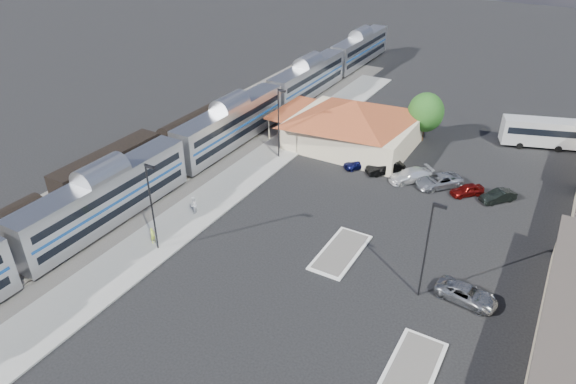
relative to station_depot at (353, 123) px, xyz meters
The scene contains 22 objects.
ground 24.63m from the station_depot, 79.24° to the right, with size 280.00×280.00×0.00m, color black.
railbed 23.14m from the station_depot, 135.78° to the right, with size 16.00×100.00×0.12m, color #4C4944.
platform 19.71m from the station_depot, 112.45° to the right, with size 5.50×92.00×0.18m, color gray.
passenger_train 15.71m from the station_depot, 148.79° to the right, with size 3.00×104.00×5.55m.
freight_cars 30.37m from the station_depot, 129.84° to the right, with size 2.80×46.00×4.00m.
station_depot is the anchor object (origin of this frame).
traffic_island_south 23.80m from the station_depot, 68.74° to the right, with size 3.30×7.50×0.21m.
traffic_island_north 37.12m from the station_depot, 59.88° to the right, with size 3.30×7.50×0.21m.
lamp_plat_s 30.74m from the station_depot, 101.94° to the right, with size 1.08×0.25×9.00m.
lamp_plat_n 10.45m from the station_depot, 128.41° to the right, with size 1.08×0.25×9.00m.
lamp_lot 29.30m from the station_depot, 55.24° to the right, with size 1.08×0.25×9.00m.
tree_depot 9.69m from the station_depot, 38.43° to the left, with size 4.71×4.71×6.63m.
suv 30.48m from the station_depot, 48.56° to the right, with size 2.29×4.98×1.38m, color #93959A.
coach_bus 25.30m from the station_depot, 28.33° to the left, with size 11.88×6.09×3.75m.
person_a 30.52m from the station_depot, 104.10° to the right, with size 0.57×0.38×1.58m, color #BDD843.
person_b 24.76m from the station_depot, 107.40° to the right, with size 0.89×0.70×1.84m, color white.
parked_car_a 6.97m from the station_depot, 58.98° to the right, with size 1.51×3.74×1.28m, color #0D1143.
parked_car_b 8.74m from the station_depot, 38.83° to the right, with size 1.59×4.55×1.50m, color black.
parked_car_c 11.48m from the station_depot, 29.75° to the right, with size 2.09×5.15×1.49m, color white.
parked_car_d 14.19m from the station_depot, 22.16° to the right, with size 2.48×5.37×1.49m, color #9B9EA3.
parked_car_e 17.27m from the station_depot, 19.04° to the right, with size 1.50×3.74×1.27m, color maroon.
parked_car_f 20.21m from the station_depot, 15.24° to the right, with size 1.38×3.96×1.30m, color black.
Camera 1 is at (18.74, -33.42, 28.93)m, focal length 32.00 mm.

